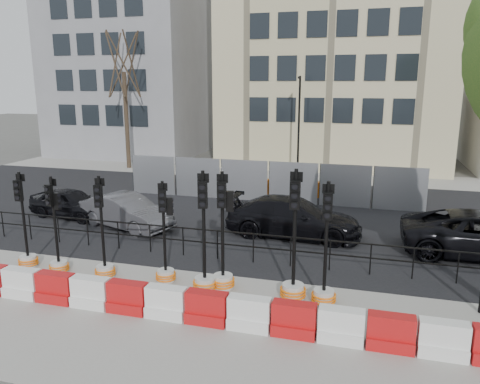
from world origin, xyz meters
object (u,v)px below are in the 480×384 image
(traffic_signal_h, at_px, (324,280))
(car_c, at_px, (293,217))
(traffic_signal_d, at_px, (165,259))
(car_a, at_px, (71,203))
(traffic_signal_a, at_px, (27,248))

(traffic_signal_h, relative_size, car_c, 0.64)
(traffic_signal_h, bearing_deg, traffic_signal_d, 173.59)
(traffic_signal_h, bearing_deg, car_a, 151.11)
(traffic_signal_a, xyz_separation_m, traffic_signal_h, (9.18, -0.09, 0.05))
(car_c, bearing_deg, car_a, 92.41)
(traffic_signal_a, height_order, car_c, traffic_signal_a)
(traffic_signal_a, distance_m, traffic_signal_d, 4.64)
(traffic_signal_a, bearing_deg, traffic_signal_h, -8.26)
(traffic_signal_d, distance_m, car_a, 8.39)
(traffic_signal_a, xyz_separation_m, car_c, (7.51, 5.22, 0.10))
(car_c, bearing_deg, traffic_signal_d, 152.74)
(traffic_signal_h, xyz_separation_m, car_a, (-11.24, 5.27, -0.05))
(traffic_signal_d, distance_m, car_c, 5.85)
(traffic_signal_d, distance_m, traffic_signal_h, 4.55)
(traffic_signal_a, distance_m, traffic_signal_h, 9.18)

